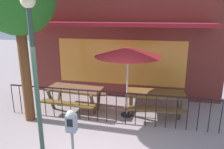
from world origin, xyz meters
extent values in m
cube|color=#43171A|center=(0.00, 4.52, 0.00)|extent=(7.42, 0.54, 0.01)
cube|color=maroon|center=(0.00, 4.52, 2.47)|extent=(7.42, 0.50, 4.93)
cube|color=orange|center=(0.00, 4.26, 1.35)|extent=(4.82, 0.02, 1.70)
cube|color=maroon|center=(0.00, 3.78, 2.77)|extent=(6.30, 0.97, 0.12)
cube|color=black|center=(0.00, 2.09, 0.95)|extent=(6.23, 0.04, 0.04)
cylinder|color=black|center=(-3.12, 2.09, 0.47)|extent=(0.02, 0.02, 0.95)
cylinder|color=black|center=(-2.83, 2.09, 0.47)|extent=(0.02, 0.02, 0.95)
cylinder|color=black|center=(-2.55, 2.09, 0.47)|extent=(0.02, 0.02, 0.95)
cylinder|color=black|center=(-2.27, 2.09, 0.47)|extent=(0.02, 0.02, 0.95)
cylinder|color=black|center=(-1.98, 2.09, 0.47)|extent=(0.02, 0.02, 0.95)
cylinder|color=black|center=(-1.70, 2.09, 0.47)|extent=(0.02, 0.02, 0.95)
cylinder|color=black|center=(-1.42, 2.09, 0.47)|extent=(0.02, 0.02, 0.95)
cylinder|color=black|center=(-1.13, 2.09, 0.47)|extent=(0.02, 0.02, 0.95)
cylinder|color=black|center=(-0.85, 2.09, 0.47)|extent=(0.02, 0.02, 0.95)
cylinder|color=black|center=(-0.57, 2.09, 0.47)|extent=(0.02, 0.02, 0.95)
cylinder|color=black|center=(-0.28, 2.09, 0.47)|extent=(0.02, 0.02, 0.95)
cylinder|color=black|center=(0.00, 2.09, 0.47)|extent=(0.02, 0.02, 0.95)
cylinder|color=black|center=(0.28, 2.09, 0.47)|extent=(0.02, 0.02, 0.95)
cylinder|color=black|center=(0.57, 2.09, 0.47)|extent=(0.02, 0.02, 0.95)
cylinder|color=black|center=(0.85, 2.09, 0.47)|extent=(0.02, 0.02, 0.95)
cylinder|color=black|center=(1.13, 2.09, 0.47)|extent=(0.02, 0.02, 0.95)
cylinder|color=black|center=(1.42, 2.09, 0.47)|extent=(0.02, 0.02, 0.95)
cylinder|color=black|center=(1.70, 2.09, 0.47)|extent=(0.02, 0.02, 0.95)
cylinder|color=black|center=(1.98, 2.09, 0.47)|extent=(0.02, 0.02, 0.95)
cylinder|color=black|center=(2.27, 2.09, 0.47)|extent=(0.02, 0.02, 0.95)
cylinder|color=black|center=(2.55, 2.09, 0.47)|extent=(0.02, 0.02, 0.95)
cylinder|color=black|center=(2.83, 2.09, 0.47)|extent=(0.02, 0.02, 0.95)
cylinder|color=black|center=(3.12, 2.09, 0.47)|extent=(0.02, 0.02, 0.95)
cube|color=brown|center=(-1.23, 2.71, 0.74)|extent=(1.86, 0.90, 0.07)
cube|color=brown|center=(-1.27, 2.16, 0.44)|extent=(1.82, 0.41, 0.05)
cube|color=brown|center=(-1.18, 3.26, 0.44)|extent=(1.82, 0.41, 0.05)
cube|color=brown|center=(-1.99, 2.49, 0.37)|extent=(0.10, 0.35, 0.78)
cube|color=brown|center=(-1.94, 3.05, 0.37)|extent=(0.10, 0.35, 0.78)
cube|color=brown|center=(-0.52, 2.37, 0.37)|extent=(0.10, 0.35, 0.78)
cube|color=#4D3219|center=(-0.47, 2.93, 0.37)|extent=(0.10, 0.35, 0.78)
cube|color=brown|center=(1.38, 2.82, 0.74)|extent=(1.83, 0.84, 0.07)
cube|color=brown|center=(1.40, 2.27, 0.44)|extent=(1.81, 0.34, 0.05)
cube|color=brown|center=(1.35, 3.37, 0.44)|extent=(1.81, 0.34, 0.05)
cube|color=brown|center=(0.65, 2.51, 0.37)|extent=(0.09, 0.35, 0.78)
cube|color=#4F3219|center=(0.63, 3.07, 0.37)|extent=(0.09, 0.35, 0.78)
cube|color=#4D442C|center=(2.12, 2.57, 0.37)|extent=(0.09, 0.35, 0.78)
cube|color=brown|center=(2.10, 3.13, 0.37)|extent=(0.09, 0.35, 0.78)
cylinder|color=black|center=(0.52, 2.63, 0.03)|extent=(0.36, 0.36, 0.05)
cylinder|color=#BAB1AF|center=(0.52, 2.63, 1.07)|extent=(0.04, 0.04, 2.14)
cone|color=#AD2126|center=(0.52, 2.63, 2.05)|extent=(1.98, 1.98, 0.28)
cube|color=gray|center=(-0.06, -0.38, 1.25)|extent=(0.18, 0.14, 0.32)
sphere|color=gray|center=(-0.06, -0.38, 1.41)|extent=(0.17, 0.17, 0.17)
cube|color=black|center=(-0.06, -0.45, 1.29)|extent=(0.11, 0.01, 0.14)
cylinder|color=brown|center=(-2.32, 1.76, 1.50)|extent=(0.28, 0.28, 2.99)
cylinder|color=#2B4236|center=(-1.04, 0.21, 1.62)|extent=(0.10, 0.10, 3.23)
sphere|color=beige|center=(-1.04, 0.21, 3.35)|extent=(0.28, 0.28, 0.28)
camera|label=1|loc=(1.37, -3.64, 3.13)|focal=34.89mm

